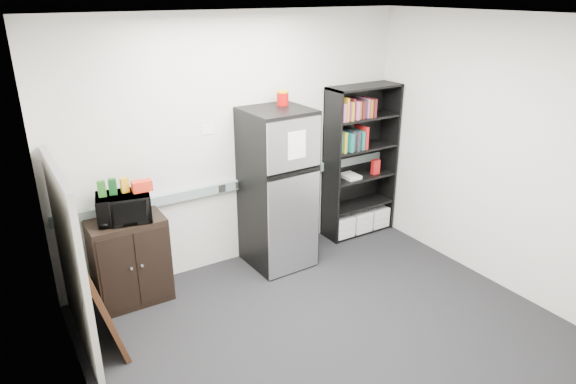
% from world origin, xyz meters
% --- Properties ---
extents(floor, '(4.00, 4.00, 0.00)m').
position_xyz_m(floor, '(0.00, 0.00, 0.00)').
color(floor, black).
rests_on(floor, ground).
extents(wall_back, '(4.00, 0.02, 2.70)m').
position_xyz_m(wall_back, '(0.00, 1.75, 1.35)').
color(wall_back, silver).
rests_on(wall_back, floor).
extents(wall_right, '(0.02, 3.50, 2.70)m').
position_xyz_m(wall_right, '(2.00, 0.00, 1.35)').
color(wall_right, silver).
rests_on(wall_right, floor).
extents(wall_left, '(0.02, 3.50, 2.70)m').
position_xyz_m(wall_left, '(-2.00, 0.00, 1.35)').
color(wall_left, silver).
rests_on(wall_left, floor).
extents(ceiling, '(4.00, 3.50, 0.02)m').
position_xyz_m(ceiling, '(0.00, 0.00, 2.70)').
color(ceiling, white).
rests_on(ceiling, wall_back).
extents(electrical_raceway, '(3.92, 0.05, 0.10)m').
position_xyz_m(electrical_raceway, '(0.00, 1.72, 0.90)').
color(electrical_raceway, gray).
rests_on(electrical_raceway, wall_back).
extents(wall_note, '(0.14, 0.00, 0.10)m').
position_xyz_m(wall_note, '(-0.35, 1.74, 1.55)').
color(wall_note, white).
rests_on(wall_note, wall_back).
extents(bookshelf, '(0.90, 0.34, 1.85)m').
position_xyz_m(bookshelf, '(1.53, 1.57, 0.91)').
color(bookshelf, black).
rests_on(bookshelf, floor).
extents(cubicle_partition, '(0.06, 1.30, 1.62)m').
position_xyz_m(cubicle_partition, '(-1.90, 1.08, 0.81)').
color(cubicle_partition, '#ABA498').
rests_on(cubicle_partition, floor).
extents(cabinet, '(0.70, 0.47, 0.87)m').
position_xyz_m(cabinet, '(-1.34, 1.50, 0.44)').
color(cabinet, black).
rests_on(cabinet, floor).
extents(microwave, '(0.54, 0.42, 0.26)m').
position_xyz_m(microwave, '(-1.34, 1.48, 1.00)').
color(microwave, black).
rests_on(microwave, cabinet).
extents(snack_box_a, '(0.08, 0.06, 0.15)m').
position_xyz_m(snack_box_a, '(-1.50, 1.52, 1.21)').
color(snack_box_a, '#1F5919').
rests_on(snack_box_a, microwave).
extents(snack_box_b, '(0.08, 0.07, 0.15)m').
position_xyz_m(snack_box_b, '(-1.40, 1.52, 1.21)').
color(snack_box_b, '#0D3D15').
rests_on(snack_box_b, microwave).
extents(snack_box_c, '(0.07, 0.05, 0.14)m').
position_xyz_m(snack_box_c, '(-1.29, 1.52, 1.21)').
color(snack_box_c, orange).
rests_on(snack_box_c, microwave).
extents(snack_bag, '(0.18, 0.11, 0.10)m').
position_xyz_m(snack_bag, '(-1.15, 1.47, 1.19)').
color(snack_bag, red).
rests_on(snack_bag, microwave).
extents(refrigerator, '(0.68, 0.71, 1.75)m').
position_xyz_m(refrigerator, '(0.28, 1.42, 0.87)').
color(refrigerator, black).
rests_on(refrigerator, floor).
extents(coffee_can, '(0.13, 0.13, 0.17)m').
position_xyz_m(coffee_can, '(0.42, 1.55, 1.84)').
color(coffee_can, '#AA0907').
rests_on(coffee_can, refrigerator).
extents(framed_poster, '(0.29, 0.77, 0.98)m').
position_xyz_m(framed_poster, '(-1.77, 0.97, 0.50)').
color(framed_poster, black).
rests_on(framed_poster, floor).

